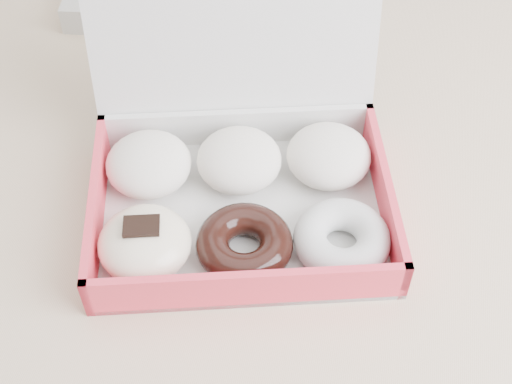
# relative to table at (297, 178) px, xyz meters

# --- Properties ---
(table) EXTENTS (1.20, 0.80, 0.75)m
(table) POSITION_rel_table_xyz_m (0.00, 0.00, 0.00)
(table) COLOR tan
(table) RESTS_ON ground
(donut_box) EXTENTS (0.40, 0.37, 0.24)m
(donut_box) POSITION_rel_table_xyz_m (-0.05, -0.12, 0.12)
(donut_box) COLOR silver
(donut_box) RESTS_ON table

